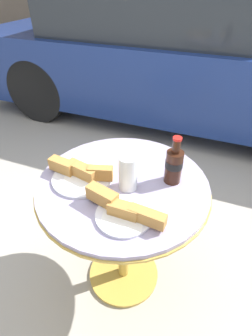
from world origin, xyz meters
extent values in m
plane|color=#A8A093|center=(0.00, 0.00, 0.00)|extent=(30.00, 30.00, 0.00)
cylinder|color=gold|center=(0.00, 0.00, 0.01)|extent=(0.40, 0.40, 0.02)
cylinder|color=gold|center=(0.00, 0.00, 0.35)|extent=(0.06, 0.06, 0.67)
cylinder|color=gold|center=(0.00, 0.00, 0.68)|extent=(0.74, 0.74, 0.01)
cylinder|color=#9E93B2|center=(0.00, 0.00, 0.70)|extent=(0.73, 0.73, 0.02)
cylinder|color=#33190F|center=(0.19, 0.09, 0.78)|extent=(0.07, 0.07, 0.14)
cylinder|color=black|center=(0.19, 0.09, 0.80)|extent=(0.07, 0.07, 0.03)
cylinder|color=#33190F|center=(0.19, 0.09, 0.88)|extent=(0.03, 0.03, 0.06)
cylinder|color=red|center=(0.19, 0.09, 0.91)|extent=(0.04, 0.04, 0.01)
cylinder|color=black|center=(0.03, -0.02, 0.77)|extent=(0.07, 0.07, 0.12)
cylinder|color=silver|center=(0.03, -0.02, 0.78)|extent=(0.08, 0.08, 0.15)
cylinder|color=white|center=(-0.17, -0.04, 0.71)|extent=(0.26, 0.26, 0.01)
cube|color=white|center=(-0.17, -0.04, 0.72)|extent=(0.19, 0.19, 0.00)
cube|color=#B77F3D|center=(-0.27, -0.04, 0.75)|extent=(0.12, 0.06, 0.05)
cube|color=#B77F3D|center=(-0.17, -0.04, 0.75)|extent=(0.15, 0.08, 0.05)
cube|color=#B77F3D|center=(-0.09, -0.03, 0.75)|extent=(0.11, 0.07, 0.06)
cylinder|color=white|center=(0.08, -0.18, 0.71)|extent=(0.21, 0.21, 0.01)
cube|color=white|center=(0.08, -0.18, 0.72)|extent=(0.17, 0.17, 0.00)
cube|color=#B77F3D|center=(-0.02, -0.15, 0.75)|extent=(0.13, 0.08, 0.06)
cube|color=#B77F3D|center=(0.08, -0.18, 0.74)|extent=(0.11, 0.05, 0.05)
cube|color=#B77F3D|center=(0.16, -0.18, 0.74)|extent=(0.14, 0.05, 0.05)
cube|color=navy|center=(-0.31, 2.25, 0.54)|extent=(4.27, 1.67, 0.69)
cube|color=#23282D|center=(-0.52, 2.25, 1.10)|extent=(2.05, 1.47, 0.43)
cylinder|color=black|center=(-1.63, 2.98, 0.34)|extent=(0.68, 0.20, 0.68)
cylinder|color=black|center=(-1.63, 1.51, 0.34)|extent=(0.68, 0.20, 0.68)
camera|label=1|loc=(0.32, -0.78, 1.43)|focal=28.00mm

